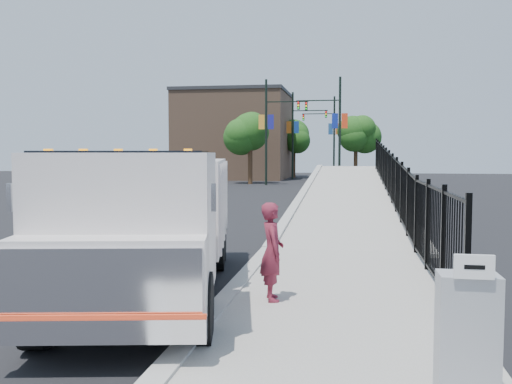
# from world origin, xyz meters

# --- Properties ---
(ground) EXTENTS (120.00, 120.00, 0.00)m
(ground) POSITION_xyz_m (0.00, 0.00, 0.00)
(ground) COLOR black
(ground) RESTS_ON ground
(sidewalk) EXTENTS (3.55, 12.00, 0.12)m
(sidewalk) POSITION_xyz_m (1.93, -2.00, 0.06)
(sidewalk) COLOR #9E998E
(sidewalk) RESTS_ON ground
(curb) EXTENTS (0.30, 12.00, 0.16)m
(curb) POSITION_xyz_m (0.00, -2.00, 0.08)
(curb) COLOR #ADAAA3
(curb) RESTS_ON ground
(ramp) EXTENTS (3.95, 24.06, 3.19)m
(ramp) POSITION_xyz_m (2.12, 16.00, 0.00)
(ramp) COLOR #9E998E
(ramp) RESTS_ON ground
(iron_fence) EXTENTS (0.10, 28.00, 1.80)m
(iron_fence) POSITION_xyz_m (3.55, 12.00, 0.90)
(iron_fence) COLOR black
(iron_fence) RESTS_ON ground
(truck) EXTENTS (3.71, 7.75, 2.55)m
(truck) POSITION_xyz_m (-1.38, -0.60, 1.43)
(truck) COLOR black
(truck) RESTS_ON ground
(worker) EXTENTS (0.53, 0.66, 1.58)m
(worker) POSITION_xyz_m (0.77, -0.90, 0.91)
(worker) COLOR maroon
(worker) RESTS_ON sidewalk
(utility_cabinet) EXTENTS (0.55, 0.40, 1.25)m
(utility_cabinet) POSITION_xyz_m (3.10, -4.37, 0.75)
(utility_cabinet) COLOR gray
(utility_cabinet) RESTS_ON sidewalk
(arrow_sign) EXTENTS (0.35, 0.04, 0.22)m
(arrow_sign) POSITION_xyz_m (3.10, -4.59, 1.48)
(arrow_sign) COLOR white
(arrow_sign) RESTS_ON utility_cabinet
(light_pole_0) EXTENTS (3.77, 0.22, 8.00)m
(light_pole_0) POSITION_xyz_m (-4.05, 33.11, 4.36)
(light_pole_0) COLOR black
(light_pole_0) RESTS_ON ground
(light_pole_1) EXTENTS (3.78, 0.22, 8.00)m
(light_pole_1) POSITION_xyz_m (0.88, 32.51, 4.36)
(light_pole_1) COLOR black
(light_pole_1) RESTS_ON ground
(light_pole_2) EXTENTS (3.78, 0.22, 8.00)m
(light_pole_2) POSITION_xyz_m (-2.99, 42.65, 4.36)
(light_pole_2) COLOR black
(light_pole_2) RESTS_ON ground
(light_pole_3) EXTENTS (3.78, 0.22, 8.00)m
(light_pole_3) POSITION_xyz_m (0.06, 47.12, 4.36)
(light_pole_3) COLOR black
(light_pole_3) RESTS_ON ground
(tree_0) EXTENTS (3.11, 3.11, 5.56)m
(tree_0) POSITION_xyz_m (-5.82, 34.41, 3.97)
(tree_0) COLOR #382314
(tree_0) RESTS_ON ground
(tree_1) EXTENTS (2.65, 2.65, 5.32)m
(tree_1) POSITION_xyz_m (2.44, 40.77, 3.95)
(tree_1) COLOR #382314
(tree_1) RESTS_ON ground
(tree_2) EXTENTS (3.04, 3.04, 5.52)m
(tree_2) POSITION_xyz_m (-3.54, 46.28, 3.97)
(tree_2) COLOR #382314
(tree_2) RESTS_ON ground
(building) EXTENTS (10.00, 10.00, 8.00)m
(building) POSITION_xyz_m (-9.00, 44.00, 4.00)
(building) COLOR #8C664C
(building) RESTS_ON ground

